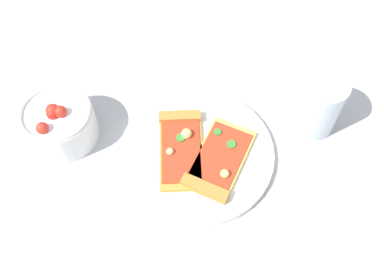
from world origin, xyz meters
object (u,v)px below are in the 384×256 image
Objects in this scene: pizza_slice_near at (181,144)px; pizza_slice_far at (218,163)px; plate at (198,153)px; salad_bowl at (59,122)px; soda_glass at (318,105)px.

pizza_slice_near reaches higher than pizza_slice_far.
salad_bowl reaches higher than plate.
pizza_slice_near reaches higher than plate.
pizza_slice_far is 0.29m from salad_bowl.
salad_bowl reaches higher than pizza_slice_far.
soda_glass is (0.08, -0.19, 0.04)m from pizza_slice_far.
pizza_slice_near is at bearing -104.18° from salad_bowl.
pizza_slice_far is at bearing 112.77° from soda_glass.
plate is 0.25m from salad_bowl.
salad_bowl is at bearing 75.82° from pizza_slice_near.
plate is at bearing 102.44° from soda_glass.
pizza_slice_far is at bearing -126.65° from pizza_slice_near.
pizza_slice_near is 0.22m from salad_bowl.
plate is at bearing -114.73° from pizza_slice_near.
pizza_slice_near is 0.25m from soda_glass.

